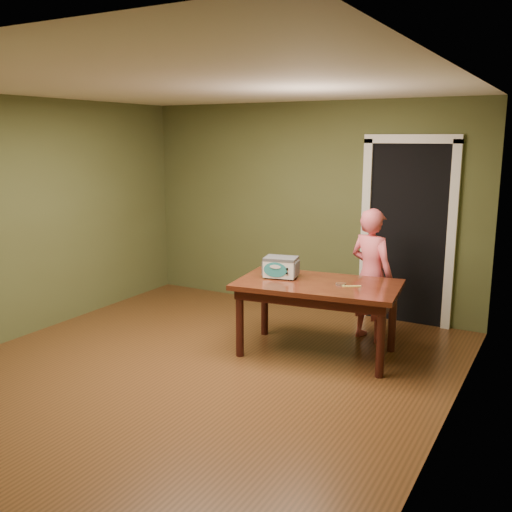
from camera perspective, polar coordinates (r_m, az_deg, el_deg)
name	(u,v)px	position (r m, az deg, el deg)	size (l,w,h in m)	color
floor	(194,373)	(5.50, -6.22, -11.52)	(5.00, 5.00, 0.00)	brown
room_shell	(190,191)	(5.07, -6.65, 6.48)	(4.52, 5.02, 2.61)	#4A522C
doorway	(414,231)	(7.16, 15.49, 2.43)	(1.10, 0.66, 2.25)	black
dining_table	(318,292)	(5.75, 6.18, -3.61)	(1.70, 1.10, 0.75)	#3B160D
toy_oven	(281,266)	(5.86, 2.50, -1.05)	(0.39, 0.30, 0.22)	#4C4F54
baking_pan	(341,284)	(5.64, 8.48, -2.79)	(0.10, 0.10, 0.02)	silver
spatula	(352,286)	(5.60, 9.55, -3.00)	(0.18, 0.03, 0.01)	#E6D864
child	(371,275)	(6.24, 11.45, -1.86)	(0.53, 0.34, 1.44)	#DB5A64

